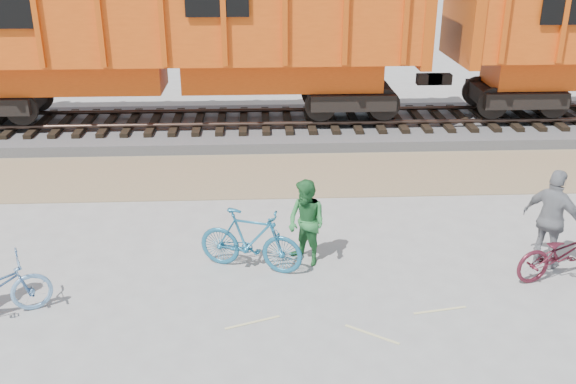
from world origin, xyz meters
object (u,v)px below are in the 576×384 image
person_man (306,223)px  person_woman (552,220)px  hopper_car_center (170,30)px  bicycle_teal (251,240)px  bicycle_maroon (564,252)px

person_man → person_woman: 4.32m
hopper_car_center → bicycle_teal: hopper_car_center is taller
bicycle_maroon → person_man: bearing=65.7°
bicycle_teal → person_woman: (5.30, -0.14, 0.35)m
bicycle_teal → person_man: person_man is taller
hopper_car_center → bicycle_teal: (2.21, -8.11, -2.43)m
person_woman → hopper_car_center: bearing=3.0°
hopper_car_center → person_man: size_ratio=8.82×
bicycle_teal → bicycle_maroon: bearing=-76.5°
hopper_car_center → bicycle_teal: size_ratio=7.36×
person_man → bicycle_maroon: bearing=38.6°
bicycle_maroon → person_woman: person_woman is taller
bicycle_maroon → person_man: (-4.40, 0.74, 0.31)m
hopper_car_center → bicycle_maroon: size_ratio=7.58×
person_man → bicycle_teal: bearing=-120.5°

